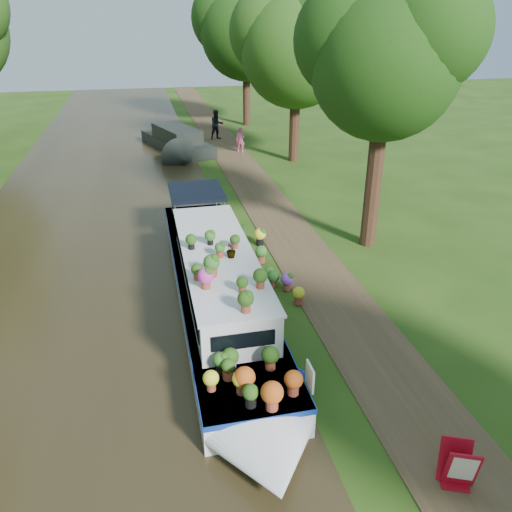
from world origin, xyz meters
The scene contains 12 objects.
ground centered at (0.00, 0.00, 0.00)m, with size 100.00×100.00×0.00m, color #244310.
canal_water centered at (-6.00, 0.00, 0.01)m, with size 10.00×100.00×0.02m, color black.
towpath centered at (1.20, 0.00, 0.01)m, with size 2.20×100.00×0.03m, color #483621.
plant_boat centered at (-2.25, -0.44, 0.85)m, with size 2.29×13.52×2.30m.
tree_near_overhang centered at (3.79, 3.06, 6.60)m, with size 5.52×5.28×8.99m.
tree_near_mid centered at (4.48, 15.08, 6.44)m, with size 6.90×6.60×9.40m.
tree_near_far centered at (3.98, 26.09, 7.05)m, with size 7.59×7.26×10.30m.
second_boat centered at (-1.91, 18.74, 0.60)m, with size 4.28×8.19×1.49m.
sandwich_board centered at (0.96, -7.17, 0.43)m, with size 0.61×0.64×0.89m.
pedestrian_pink centered at (1.85, 17.52, 0.79)m, with size 0.56×0.37×1.53m, color #DD5BA0.
pedestrian_dark centered at (0.99, 21.45, 1.00)m, with size 0.94×0.73×1.94m, color black.
verge_plant centered at (-0.60, 5.00, 0.23)m, with size 0.42×0.37×0.47m, color #24611D.
Camera 1 is at (-3.91, -12.55, 7.62)m, focal length 35.00 mm.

